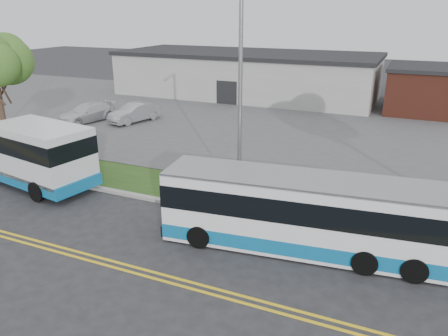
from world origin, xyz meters
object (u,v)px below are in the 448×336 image
at_px(pedestrian, 68,160).
at_px(shuttle_bus, 32,152).
at_px(parked_car_a, 134,113).
at_px(parked_car_b, 87,113).
at_px(streetlight_near, 240,86).
at_px(transit_bus, 300,213).

bearing_deg(pedestrian, shuttle_bus, 29.63).
height_order(shuttle_bus, parked_car_a, shuttle_bus).
distance_m(parked_car_a, parked_car_b, 3.69).
height_order(streetlight_near, shuttle_bus, streetlight_near).
distance_m(streetlight_near, pedestrian, 10.16).
relative_size(transit_bus, parked_car_a, 2.38).
distance_m(transit_bus, parked_car_b, 23.09).
bearing_deg(streetlight_near, pedestrian, -174.85).
bearing_deg(shuttle_bus, transit_bus, 6.50).
height_order(shuttle_bus, transit_bus, shuttle_bus).
xyz_separation_m(streetlight_near, parked_car_a, (-12.78, 10.26, -4.43)).
relative_size(shuttle_bus, pedestrian, 4.95).
height_order(streetlight_near, parked_car_a, streetlight_near).
bearing_deg(parked_car_b, pedestrian, -40.34).
distance_m(streetlight_near, transit_bus, 6.07).
xyz_separation_m(streetlight_near, pedestrian, (-9.18, -0.83, -4.28)).
height_order(streetlight_near, transit_bus, streetlight_near).
bearing_deg(transit_bus, parked_car_a, 134.39).
height_order(pedestrian, parked_car_a, pedestrian).
bearing_deg(shuttle_bus, parked_car_b, 128.87).
relative_size(shuttle_bus, parked_car_b, 1.79).
xyz_separation_m(pedestrian, parked_car_a, (-3.60, 11.09, -0.15)).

